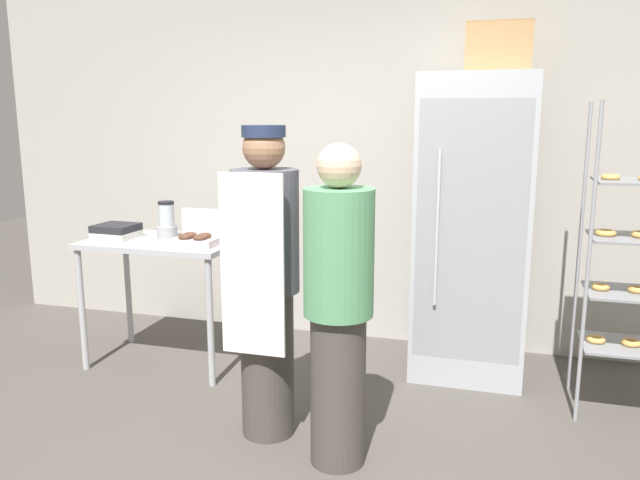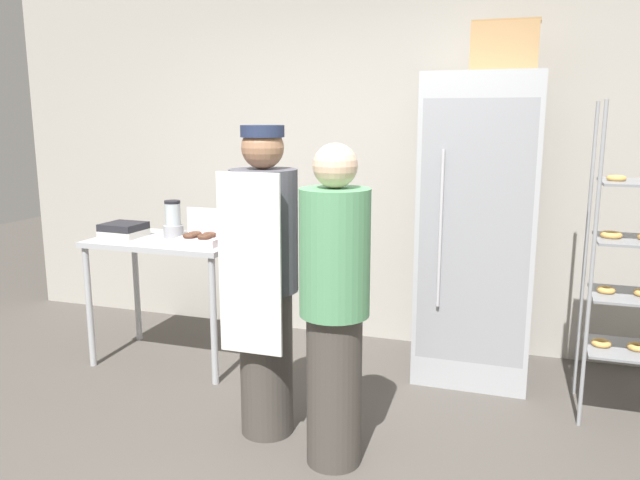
{
  "view_description": "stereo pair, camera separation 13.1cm",
  "coord_description": "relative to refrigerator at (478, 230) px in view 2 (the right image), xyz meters",
  "views": [
    {
      "loc": [
        0.93,
        -2.53,
        1.72
      ],
      "look_at": [
        -0.01,
        0.71,
        1.05
      ],
      "focal_mm": 35.0,
      "sensor_mm": 36.0,
      "label": 1
    },
    {
      "loc": [
        1.06,
        -2.49,
        1.72
      ],
      "look_at": [
        -0.01,
        0.71,
        1.05
      ],
      "focal_mm": 35.0,
      "sensor_mm": 36.0,
      "label": 2
    }
  ],
  "objects": [
    {
      "name": "cardboard_storage_box",
      "position": [
        0.1,
        0.06,
        1.14
      ],
      "size": [
        0.41,
        0.27,
        0.32
      ],
      "color": "#A87F51",
      "rests_on": "refrigerator"
    },
    {
      "name": "back_wall",
      "position": [
        -0.77,
        0.53,
        0.45
      ],
      "size": [
        6.4,
        0.12,
        2.87
      ],
      "primitive_type": "cube",
      "color": "#ADA89E",
      "rests_on": "ground_plane"
    },
    {
      "name": "blender_pitcher",
      "position": [
        -2.04,
        -0.38,
        0.01
      ],
      "size": [
        0.14,
        0.14,
        0.26
      ],
      "color": "#99999E",
      "rests_on": "prep_counter"
    },
    {
      "name": "binder_stack",
      "position": [
        -2.39,
        -0.47,
        -0.06
      ],
      "size": [
        0.27,
        0.26,
        0.1
      ],
      "color": "silver",
      "rests_on": "prep_counter"
    },
    {
      "name": "person_baker",
      "position": [
        -1.0,
        -1.18,
        -0.12
      ],
      "size": [
        0.35,
        0.37,
        1.67
      ],
      "color": "#47423D",
      "rests_on": "ground_plane"
    },
    {
      "name": "person_customer",
      "position": [
        -0.56,
        -1.36,
        -0.17
      ],
      "size": [
        0.34,
        0.34,
        1.6
      ],
      "color": "#47423D",
      "rests_on": "ground_plane"
    },
    {
      "name": "refrigerator",
      "position": [
        0.0,
        0.0,
        0.0
      ],
      "size": [
        0.72,
        0.68,
        1.98
      ],
      "color": "#ADAFB5",
      "rests_on": "ground_plane"
    },
    {
      "name": "donut_box",
      "position": [
        -1.74,
        -0.55,
        -0.06
      ],
      "size": [
        0.29,
        0.19,
        0.23
      ],
      "color": "silver",
      "rests_on": "prep_counter"
    },
    {
      "name": "prep_counter",
      "position": [
        -2.05,
        -0.44,
        -0.22
      ],
      "size": [
        1.04,
        0.63,
        0.89
      ],
      "color": "#ADAFB5",
      "rests_on": "ground_plane"
    }
  ]
}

